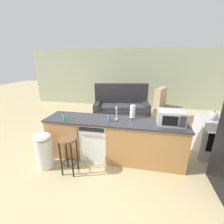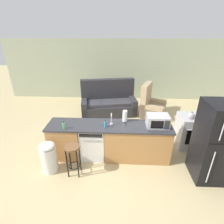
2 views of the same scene
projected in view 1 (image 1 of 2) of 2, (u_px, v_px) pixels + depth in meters
ground_plane at (107, 156)px, 3.43m from camera, size 24.00×24.00×0.00m
wall_back at (134, 79)px, 6.86m from camera, size 10.00×0.06×2.60m
kitchen_counter at (118, 141)px, 3.25m from camera, size 2.94×0.66×0.90m
dishwasher at (96, 139)px, 3.34m from camera, size 0.58×0.61×0.84m
stove_range at (214, 137)px, 3.36m from camera, size 0.76×0.68×0.90m
microwave at (171, 118)px, 2.86m from camera, size 0.50×0.37×0.28m
sink_faucet at (116, 114)px, 3.07m from camera, size 0.07×0.18×0.30m
paper_towel_roll at (133, 112)px, 3.19m from camera, size 0.14×0.14×0.28m
soap_bottle at (109, 118)px, 3.02m from camera, size 0.06×0.06×0.18m
dish_soap_bottle at (64, 117)px, 3.08m from camera, size 0.06×0.06×0.18m
kettle at (214, 116)px, 3.10m from camera, size 0.21×0.17×0.19m
bar_stool at (68, 148)px, 2.77m from camera, size 0.32×0.32×0.74m
trash_bin at (44, 150)px, 2.99m from camera, size 0.35×0.35×0.74m
couch at (121, 108)px, 5.68m from camera, size 2.13×1.24×1.27m
armchair at (165, 113)px, 5.26m from camera, size 1.06×1.09×1.20m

